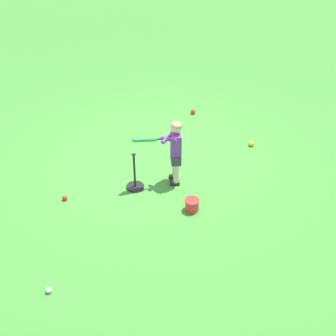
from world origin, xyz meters
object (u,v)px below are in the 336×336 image
at_px(play_ball_far_left, 65,198).
at_px(play_ball_by_bucket, 251,144).
at_px(batting_tee, 135,182).
at_px(toy_bucket, 192,205).
at_px(child_batter, 174,147).
at_px(play_ball_far_right, 49,290).
at_px(play_ball_center_lawn, 193,112).

bearing_deg(play_ball_far_left, play_ball_by_bucket, -130.06).
relative_size(batting_tee, toy_bucket, 2.87).
distance_m(child_batter, play_ball_far_right, 2.77).
bearing_deg(play_ball_center_lawn, play_ball_by_bucket, 153.12).
bearing_deg(toy_bucket, play_ball_far_left, 16.49).
bearing_deg(play_ball_far_right, play_ball_center_lawn, -90.02).
relative_size(play_ball_far_right, play_ball_by_bucket, 0.79).
bearing_deg(play_ball_far_left, play_ball_center_lawn, -103.88).
height_order(play_ball_center_lawn, toy_bucket, toy_bucket).
distance_m(play_ball_far_right, play_ball_by_bucket, 4.39).
height_order(play_ball_far_right, play_ball_far_left, same).
xyz_separation_m(play_ball_far_right, toy_bucket, (-1.03, -2.11, 0.06)).
height_order(play_ball_center_lawn, play_ball_far_left, play_ball_center_lawn).
bearing_deg(play_ball_center_lawn, play_ball_far_left, 76.12).
bearing_deg(play_ball_by_bucket, play_ball_center_lawn, -26.88).
bearing_deg(play_ball_by_bucket, play_ball_far_right, 71.74).
relative_size(child_batter, play_ball_far_left, 14.07).
distance_m(child_batter, play_ball_by_bucket, 1.85).
height_order(play_ball_center_lawn, play_ball_far_right, play_ball_center_lawn).
distance_m(play_ball_center_lawn, toy_bucket, 2.94).
bearing_deg(batting_tee, child_batter, -141.60).
bearing_deg(child_batter, play_ball_center_lawn, -76.97).
relative_size(child_batter, toy_bucket, 5.00).
bearing_deg(toy_bucket, batting_tee, -8.55).
bearing_deg(play_ball_far_right, toy_bucket, -116.06).
distance_m(child_batter, batting_tee, 0.83).
height_order(child_batter, batting_tee, child_batter).
bearing_deg(child_batter, play_ball_by_bucket, -119.58).
height_order(play_ball_center_lawn, batting_tee, batting_tee).
height_order(child_batter, play_ball_by_bucket, child_batter).
relative_size(child_batter, play_ball_center_lawn, 11.72).
relative_size(play_ball_center_lawn, play_ball_by_bucket, 0.95).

